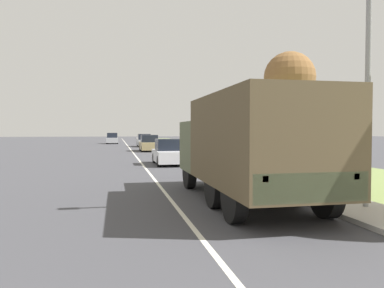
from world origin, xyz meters
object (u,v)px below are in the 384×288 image
Objects in this scene: car_fourth_ahead at (112,139)px; car_second_ahead at (149,144)px; car_nearest_ahead at (169,153)px; lamp_post at (361,44)px; military_truck at (248,144)px; car_third_ahead at (144,141)px.

car_second_ahead is at bearing -80.30° from car_fourth_ahead.
lamp_post reaches higher than car_nearest_ahead.
lamp_post reaches higher than car_fourth_ahead.
car_second_ahead is 22.78m from car_fourth_ahead.
car_fourth_ahead is (-3.84, 22.45, 0.02)m from car_second_ahead.
car_third_ahead is at bearing 90.16° from military_truck.
car_fourth_ahead is at bearing 95.69° from car_nearest_ahead.
car_fourth_ahead is (-3.74, 37.57, 0.05)m from car_nearest_ahead.
military_truck reaches higher than car_second_ahead.
military_truck reaches higher than car_third_ahead.
lamp_post is (2.40, -1.74, 2.61)m from military_truck.
car_nearest_ahead is at bearing 101.52° from lamp_post.
military_truck is at bearing 144.11° from lamp_post.
car_third_ahead reaches higher than car_nearest_ahead.
car_fourth_ahead is (-4.14, 11.84, 0.03)m from car_third_ahead.
military_truck is at bearing -87.69° from car_nearest_ahead.
car_third_ahead is (0.40, 25.73, 0.02)m from car_nearest_ahead.
car_nearest_ahead is at bearing 92.31° from military_truck.
lamp_post is at bearing -84.54° from car_second_ahead.
lamp_post is at bearing -78.48° from car_nearest_ahead.
car_third_ahead is 1.08× the size of car_fourth_ahead.
military_truck is 12.59m from car_nearest_ahead.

